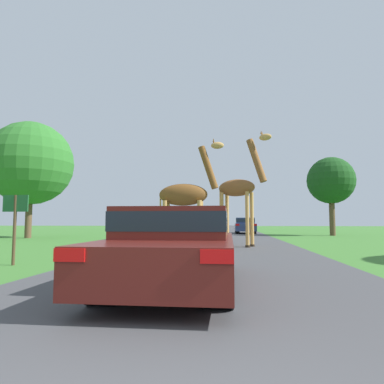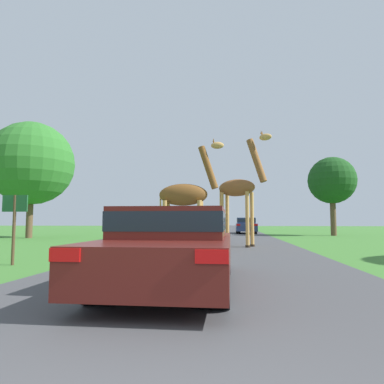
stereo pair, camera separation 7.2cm
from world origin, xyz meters
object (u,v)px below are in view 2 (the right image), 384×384
Objects in this scene: tree_right_cluster at (332,181)px; sign_post at (14,216)px; giraffe_near_road at (186,197)px; giraffe_companion at (240,189)px; car_lead_maroon at (174,245)px; car_queue_right at (246,225)px; car_queue_left at (177,228)px; tree_centre_back at (32,164)px.

tree_right_cluster reaches higher than sign_post.
giraffe_companion is at bearing 112.49° from giraffe_near_road.
giraffe_near_road reaches higher than car_lead_maroon.
car_lead_maroon is at bearing -27.22° from sign_post.
car_queue_right is 8.72m from tree_right_cluster.
giraffe_near_road is at bearing 96.16° from car_lead_maroon.
giraffe_near_road is 2.57m from giraffe_companion.
car_queue_left is 0.54× the size of tree_centre_back.
giraffe_near_road is at bearing 59.28° from sign_post.
car_lead_maroon is 26.61m from car_queue_right.
giraffe_near_road is 2.59× the size of sign_post.
tree_right_cluster reaches higher than car_queue_right.
car_queue_right is 0.59× the size of tree_centre_back.
car_lead_maroon is at bearing -51.49° from tree_centre_back.
giraffe_companion is at bearing 49.79° from sign_post.
car_queue_right is at bearing 73.71° from sign_post.
car_lead_maroon is at bearing -112.19° from tree_right_cluster.
car_lead_maroon is 1.02× the size of car_queue_right.
tree_right_cluster is 3.42× the size of sign_post.
sign_post is at bearing -106.29° from car_queue_right.
tree_centre_back is at bearing 128.51° from car_lead_maroon.
car_queue_left is at bearing -108.57° from giraffe_companion.
giraffe_companion is 0.83× the size of tree_right_cluster.
car_lead_maroon is 2.64× the size of sign_post.
car_queue_left is at bearing -107.49° from car_queue_right.
car_queue_right is 2.58× the size of sign_post.
giraffe_near_road is 0.92× the size of giraffe_companion.
giraffe_companion is 2.82× the size of sign_post.
car_queue_left is (-3.41, 3.06, -1.80)m from giraffe_companion.
tree_right_cluster is at bearing 40.80° from car_queue_left.
giraffe_companion is 4.92m from car_queue_left.
giraffe_companion reaches higher than giraffe_near_road.
tree_centre_back is 16.15m from sign_post.
car_lead_maroon is at bearing 7.10° from giraffe_near_road.
car_queue_right is 1.09× the size of car_queue_left.
giraffe_companion is at bearing -41.92° from car_queue_left.
car_queue_left is 0.69× the size of tree_right_cluster.
tree_right_cluster is at bearing 144.47° from giraffe_near_road.
tree_right_cluster is (11.03, 9.52, 3.58)m from car_queue_left.
tree_centre_back is (-15.03, -10.61, 4.34)m from car_queue_right.
tree_centre_back is (-14.08, 6.30, 2.52)m from giraffe_companion.
car_lead_maroon is 0.60× the size of tree_centre_back.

